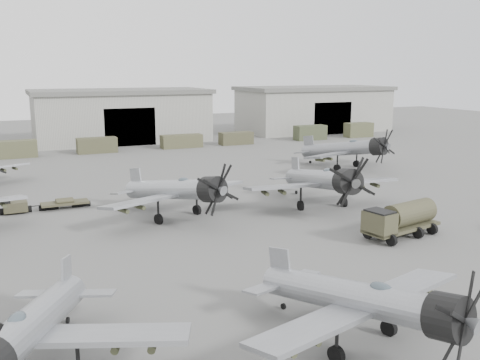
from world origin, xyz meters
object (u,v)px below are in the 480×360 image
object	(u,v)px
fuel_tanker	(401,217)
tug_trailer	(35,205)
aircraft_mid_2	(324,180)
aircraft_far_1	(349,149)
aircraft_near_0	(25,332)
aircraft_near_1	(368,302)
aircraft_mid_1	(179,190)

from	to	relation	value
fuel_tanker	tug_trailer	distance (m)	30.14
aircraft_mid_2	aircraft_far_1	world-z (taller)	aircraft_mid_2
aircraft_near_0	aircraft_near_1	xyz separation A→B (m)	(13.56, -2.93, -0.05)
aircraft_mid_2	aircraft_far_1	distance (m)	19.92
aircraft_far_1	tug_trailer	distance (m)	36.77
fuel_tanker	tug_trailer	world-z (taller)	fuel_tanker
aircraft_far_1	fuel_tanker	world-z (taller)	aircraft_far_1
aircraft_mid_2	fuel_tanker	distance (m)	9.13
aircraft_near_1	tug_trailer	bearing A→B (deg)	95.45
aircraft_near_0	aircraft_near_1	distance (m)	13.87
aircraft_mid_1	fuel_tanker	distance (m)	17.26
aircraft_near_1	tug_trailer	size ratio (longest dim) A/B	1.74
aircraft_near_0	aircraft_mid_1	world-z (taller)	aircraft_mid_1
aircraft_far_1	tug_trailer	bearing A→B (deg)	168.18
aircraft_mid_1	aircraft_mid_2	bearing A→B (deg)	-30.22
aircraft_far_1	aircraft_mid_1	bearing A→B (deg)	-173.74
aircraft_near_0	aircraft_mid_2	distance (m)	30.91
aircraft_mid_2	aircraft_far_1	size ratio (longest dim) A/B	1.03
tug_trailer	aircraft_near_0	bearing A→B (deg)	-95.49
aircraft_mid_1	tug_trailer	bearing A→B (deg)	123.47
aircraft_mid_1	aircraft_mid_2	xyz separation A→B (m)	(12.52, -1.88, 0.11)
aircraft_near_0	fuel_tanker	xyz separation A→B (m)	(25.75, 9.22, -0.83)
aircraft_near_1	aircraft_mid_2	distance (m)	24.05
aircraft_far_1	fuel_tanker	size ratio (longest dim) A/B	2.02
aircraft_mid_1	aircraft_near_1	bearing A→B (deg)	-108.83
aircraft_near_1	aircraft_mid_2	bearing A→B (deg)	46.12
aircraft_near_0	aircraft_mid_1	distance (m)	23.66
tug_trailer	aircraft_mid_1	bearing A→B (deg)	-36.59
aircraft_far_1	aircraft_mid_2	bearing A→B (deg)	-152.05
aircraft_far_1	fuel_tanker	xyz separation A→B (m)	(-12.34, -23.99, -1.07)
tug_trailer	aircraft_mid_2	bearing A→B (deg)	-23.57
fuel_tanker	tug_trailer	size ratio (longest dim) A/B	0.96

